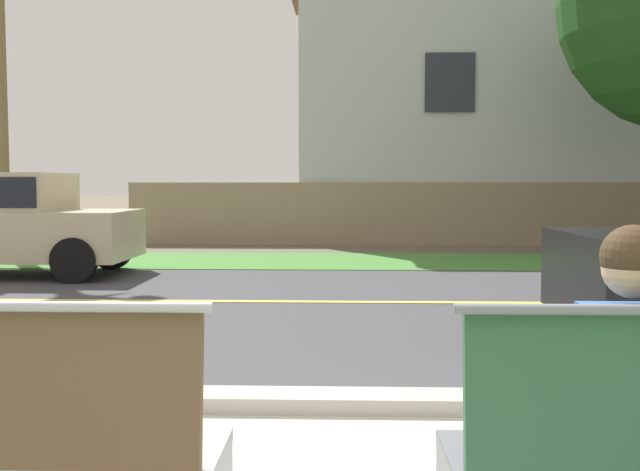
% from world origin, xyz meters
% --- Properties ---
extents(ground_plane, '(140.00, 140.00, 0.00)m').
position_xyz_m(ground_plane, '(0.00, 8.00, 0.00)').
color(ground_plane, '#665B4C').
extents(curb_edge, '(44.00, 0.30, 0.11)m').
position_xyz_m(curb_edge, '(0.00, 2.35, 0.06)').
color(curb_edge, '#ADA89E').
rests_on(curb_edge, ground_plane).
extents(street_asphalt, '(52.00, 8.00, 0.01)m').
position_xyz_m(street_asphalt, '(0.00, 6.50, 0.00)').
color(street_asphalt, '#424247').
rests_on(street_asphalt, ground_plane).
extents(road_centre_line, '(48.00, 0.14, 0.01)m').
position_xyz_m(road_centre_line, '(0.00, 6.50, 0.01)').
color(road_centre_line, '#E0CC4C').
rests_on(road_centre_line, ground_plane).
extents(far_verge_grass, '(48.00, 2.80, 0.02)m').
position_xyz_m(far_verge_grass, '(0.00, 11.08, 0.01)').
color(far_verge_grass, '#478438').
rests_on(far_verge_grass, ground_plane).
extents(seated_person_blue, '(0.52, 0.68, 1.25)m').
position_xyz_m(seated_person_blue, '(1.04, 0.56, 0.68)').
color(seated_person_blue, '#333D56').
rests_on(seated_person_blue, ground_plane).
extents(garden_wall, '(13.00, 0.36, 1.40)m').
position_xyz_m(garden_wall, '(1.67, 14.70, 0.70)').
color(garden_wall, gray).
rests_on(garden_wall, ground_plane).
extents(house_across_street, '(13.17, 6.91, 7.16)m').
position_xyz_m(house_across_street, '(5.09, 17.90, 3.62)').
color(house_across_street, '#B7BCC1').
rests_on(house_across_street, ground_plane).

